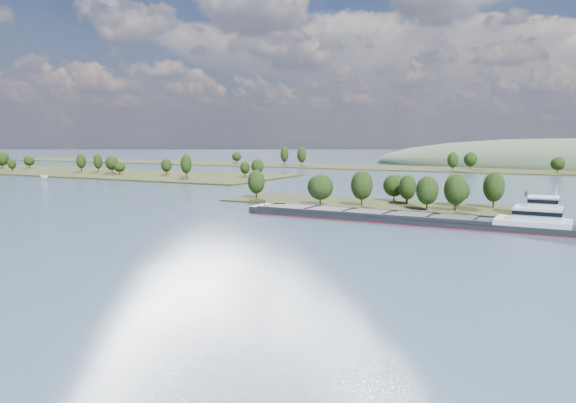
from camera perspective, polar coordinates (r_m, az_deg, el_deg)
The scene contains 7 objects.
ground at distance 142.98m, azimuth -0.43°, elevation -2.89°, with size 1800.00×1800.00×0.00m, color #374A60.
tree_island at distance 193.94m, azimuth 9.41°, elevation 0.68°, with size 100.00×31.76×13.16m.
left_bank at distance 396.73m, azimuth -20.92°, elevation 2.91°, with size 300.00×80.00×14.53m.
back_shoreline at distance 409.55m, azimuth 18.98°, elevation 3.08°, with size 900.00×60.00×15.71m.
hill_west at distance 505.66m, azimuth 26.50°, elevation 3.27°, with size 320.00×160.00×44.00m, color #3B4E36.
cargo_barge at distance 157.72m, azimuth 13.17°, elevation -1.60°, with size 90.78×13.11×12.25m.
motorboat at distance 338.15m, azimuth -23.50°, elevation 2.30°, with size 2.52×6.70×2.59m, color white.
Camera 1 is at (65.10, -5.08, 23.68)m, focal length 35.00 mm.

